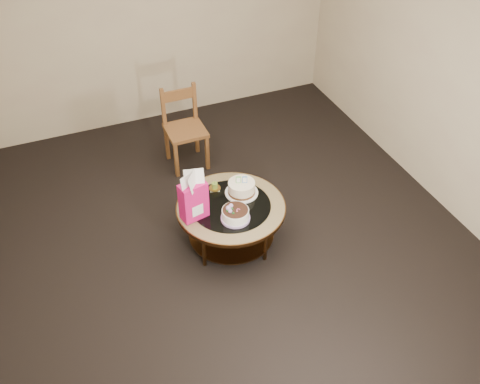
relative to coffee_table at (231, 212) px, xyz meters
name	(u,v)px	position (x,y,z in m)	size (l,w,h in m)	color
ground	(231,240)	(0.00, 0.00, -0.38)	(5.00, 5.00, 0.00)	black
room_walls	(229,103)	(0.00, 0.00, 1.16)	(4.52, 5.02, 2.61)	#BDB08F
coffee_table	(231,212)	(0.00, 0.00, 0.00)	(1.02, 1.02, 0.46)	brown
decorated_cake	(235,215)	(-0.03, -0.19, 0.13)	(0.26, 0.26, 0.15)	#AD8CC6
cream_cake	(242,188)	(0.16, 0.12, 0.14)	(0.31, 0.31, 0.20)	white
gift_bag	(193,196)	(-0.36, -0.02, 0.32)	(0.26, 0.21, 0.48)	#D11359
pillar_candle	(215,187)	(-0.06, 0.27, 0.11)	(0.12, 0.12, 0.08)	#CDC054
dining_chair	(184,128)	(0.00, 1.40, 0.08)	(0.42, 0.42, 0.91)	brown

